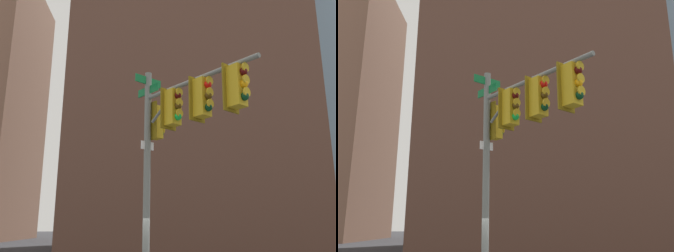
{
  "view_description": "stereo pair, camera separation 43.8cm",
  "coord_description": "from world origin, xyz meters",
  "views": [
    {
      "loc": [
        0.29,
        10.98,
        2.37
      ],
      "look_at": [
        -0.17,
        1.18,
        4.95
      ],
      "focal_mm": 39.44,
      "sensor_mm": 36.0,
      "label": 1
    },
    {
      "loc": [
        -0.15,
        10.99,
        2.37
      ],
      "look_at": [
        -0.17,
        1.18,
        4.95
      ],
      "focal_mm": 39.44,
      "sensor_mm": 36.0,
      "label": 2
    }
  ],
  "objects": [
    {
      "name": "signal_pole_assembly",
      "position": [
        -0.41,
        1.39,
        4.93
      ],
      "size": [
        2.92,
        3.57,
        6.79
      ],
      "rotation": [
        0.0,
        0.0,
        2.25
      ],
      "color": "slate",
      "rests_on": "ground_plane"
    },
    {
      "name": "building_brick_nearside",
      "position": [
        -3.8,
        -27.69,
        22.73
      ],
      "size": [
        23.78,
        14.84,
        45.47
      ],
      "primitive_type": "cube",
      "color": "brown",
      "rests_on": "ground_plane"
    }
  ]
}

